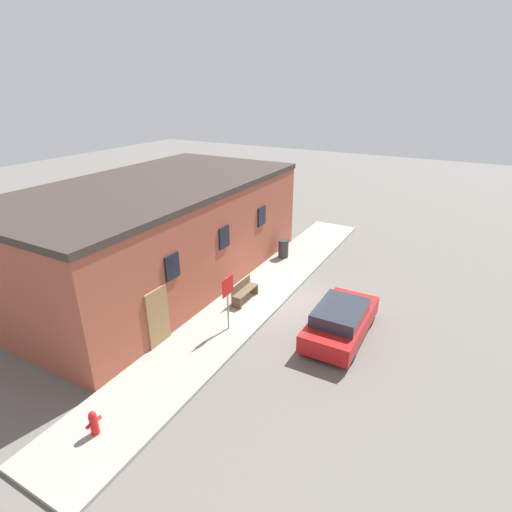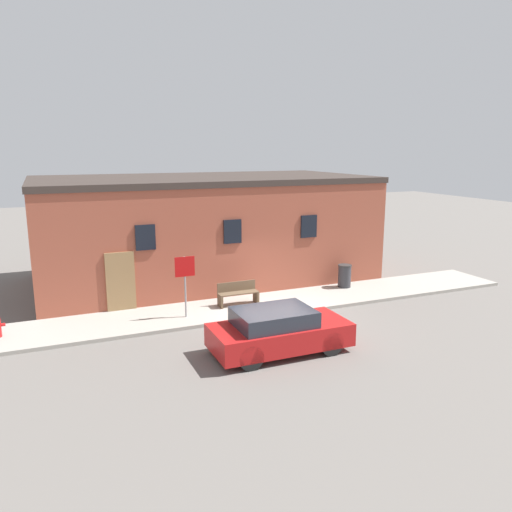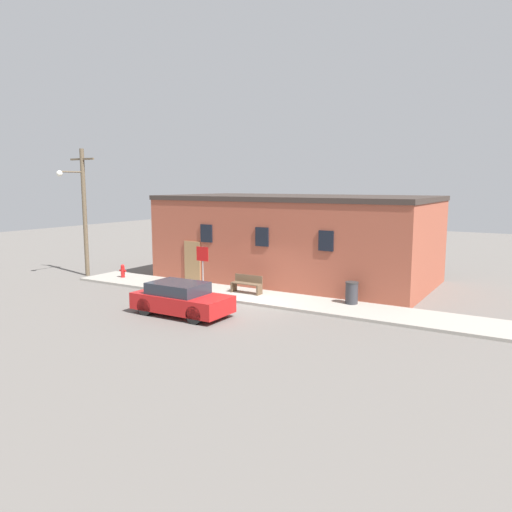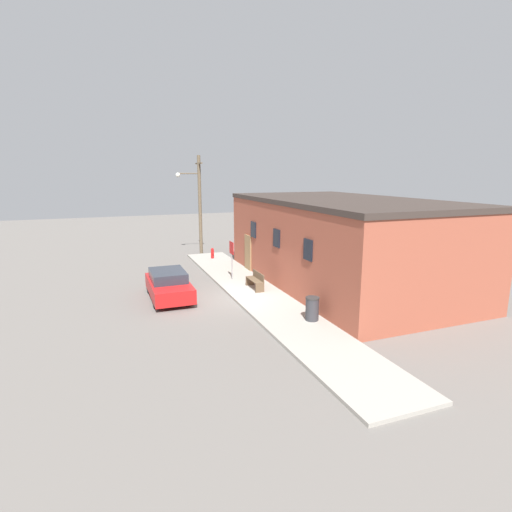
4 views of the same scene
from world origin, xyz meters
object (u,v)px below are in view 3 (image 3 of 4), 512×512
(utility_pole, at_px, (83,207))
(parked_car, at_px, (181,299))
(stop_sign, at_px, (203,260))
(trash_bin, at_px, (352,293))
(fire_hydrant, at_px, (123,271))
(bench, at_px, (247,284))

(utility_pole, distance_m, parked_car, 11.21)
(stop_sign, bearing_deg, trash_bin, 8.85)
(fire_hydrant, height_order, parked_car, parked_car)
(trash_bin, relative_size, utility_pole, 0.13)
(stop_sign, bearing_deg, utility_pole, 179.02)
(utility_pole, bearing_deg, stop_sign, -0.98)
(stop_sign, height_order, trash_bin, stop_sign)
(stop_sign, height_order, utility_pole, utility_pole)
(fire_hydrant, bearing_deg, utility_pole, -173.76)
(parked_car, bearing_deg, trash_bin, 41.96)
(trash_bin, bearing_deg, fire_hydrant, -177.03)
(fire_hydrant, bearing_deg, stop_sign, -4.28)
(bench, bearing_deg, trash_bin, 5.92)
(stop_sign, distance_m, utility_pole, 8.65)
(parked_car, bearing_deg, stop_sign, 114.91)
(utility_pole, bearing_deg, parked_car, -20.77)
(bench, relative_size, utility_pole, 0.21)
(stop_sign, xyz_separation_m, trash_bin, (6.99, 1.09, -0.99))
(stop_sign, distance_m, bench, 2.42)
(stop_sign, xyz_separation_m, bench, (2.10, 0.58, -1.04))
(fire_hydrant, distance_m, trash_bin, 12.74)
(trash_bin, relative_size, parked_car, 0.24)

